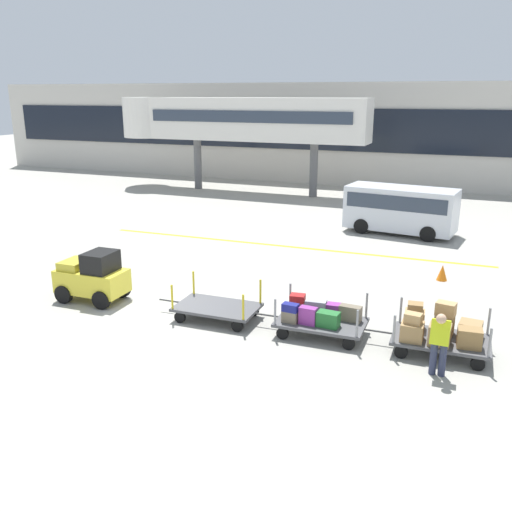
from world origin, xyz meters
The scene contains 11 objects.
ground_plane centered at (0.00, 0.00, 0.00)m, with size 120.00×120.00×0.00m, color #9E9B91.
apron_lead_line centered at (0.89, 8.38, 0.00)m, with size 16.31×0.20×0.01m, color yellow.
terminal_building centered at (0.00, 25.98, 3.43)m, with size 60.13×2.51×6.85m.
jet_bridge centered at (-7.14, 19.99, 4.53)m, with size 16.59×3.00×5.87m.
baggage_tug centered at (-2.53, 0.23, 0.75)m, with size 2.13×1.27×1.58m.
baggage_cart_lead centered at (1.63, 0.33, 0.35)m, with size 3.02×1.45×1.10m.
baggage_cart_middle centered at (4.57, 0.43, 0.51)m, with size 3.02×1.45×1.10m.
baggage_cart_tail centered at (7.58, 0.47, 0.58)m, with size 3.02×1.45×1.23m.
baggage_handler centered at (7.66, -0.75, 0.87)m, with size 0.41×0.45×1.56m.
shuttle_van centered at (4.87, 12.49, 1.23)m, with size 5.00×2.50×2.10m.
safety_cone_near centered at (7.22, 6.30, 0.28)m, with size 0.36×0.36×0.55m, color orange.
Camera 1 is at (8.16, -12.68, 6.14)m, focal length 38.89 mm.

